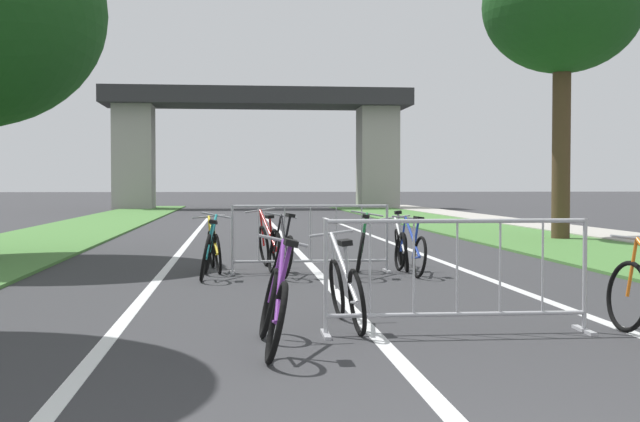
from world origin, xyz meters
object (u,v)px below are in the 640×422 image
(bicycle_white_8, at_px, (401,247))
(bicycle_blue_5, at_px, (410,251))
(tree_right_pine_far, at_px, (563,8))
(bicycle_red_3, at_px, (270,246))
(bicycle_yellow_1, at_px, (214,249))
(bicycle_black_9, at_px, (281,252))
(crowd_barrier_second, at_px, (310,239))
(crowd_barrier_nearest, at_px, (457,277))
(bicycle_purple_7, at_px, (274,307))
(bicycle_green_6, at_px, (361,250))
(bicycle_silver_2, at_px, (346,290))
(bicycle_teal_4, at_px, (208,252))

(bicycle_white_8, bearing_deg, bicycle_blue_5, -85.91)
(bicycle_white_8, bearing_deg, tree_right_pine_far, 56.46)
(tree_right_pine_far, height_order, bicycle_red_3, tree_right_pine_far)
(bicycle_yellow_1, xyz_separation_m, bicycle_black_9, (1.00, -0.83, 0.01))
(crowd_barrier_second, bearing_deg, crowd_barrier_nearest, -80.88)
(crowd_barrier_second, xyz_separation_m, bicycle_purple_7, (-0.84, -5.89, -0.16))
(bicycle_white_8, bearing_deg, bicycle_black_9, -149.88)
(crowd_barrier_nearest, height_order, bicycle_yellow_1, crowd_barrier_nearest)
(bicycle_blue_5, distance_m, bicycle_green_6, 0.78)
(bicycle_silver_2, relative_size, bicycle_white_8, 0.95)
(bicycle_silver_2, height_order, bicycle_teal_4, bicycle_teal_4)
(bicycle_red_3, height_order, bicycle_black_9, bicycle_red_3)
(bicycle_teal_4, relative_size, bicycle_white_8, 0.97)
(bicycle_blue_5, bearing_deg, bicycle_green_6, -175.78)
(bicycle_teal_4, bearing_deg, bicycle_red_3, 51.11)
(crowd_barrier_second, distance_m, bicycle_red_3, 0.81)
(bicycle_silver_2, bearing_deg, tree_right_pine_far, 55.94)
(crowd_barrier_nearest, distance_m, bicycle_white_8, 5.79)
(crowd_barrier_nearest, height_order, bicycle_green_6, crowd_barrier_nearest)
(crowd_barrier_nearest, height_order, bicycle_black_9, crowd_barrier_nearest)
(bicycle_yellow_1, xyz_separation_m, bicycle_green_6, (2.20, -0.89, 0.03))
(crowd_barrier_nearest, bearing_deg, bicycle_purple_7, -161.03)
(bicycle_yellow_1, relative_size, bicycle_blue_5, 0.95)
(bicycle_green_6, xyz_separation_m, bicycle_black_9, (-1.19, 0.07, -0.02))
(bicycle_yellow_1, height_order, bicycle_white_8, bicycle_white_8)
(bicycle_blue_5, height_order, bicycle_white_8, bicycle_white_8)
(bicycle_green_6, relative_size, bicycle_black_9, 1.03)
(bicycle_red_3, bearing_deg, bicycle_purple_7, -101.59)
(bicycle_green_6, bearing_deg, crowd_barrier_second, 154.87)
(bicycle_teal_4, xyz_separation_m, bicycle_purple_7, (0.71, -5.32, -0.02))
(bicycle_blue_5, distance_m, bicycle_purple_7, 5.96)
(bicycle_yellow_1, height_order, bicycle_blue_5, bicycle_blue_5)
(bicycle_blue_5, xyz_separation_m, bicycle_green_6, (-0.77, -0.10, 0.03))
(crowd_barrier_nearest, bearing_deg, bicycle_yellow_1, 112.31)
(crowd_barrier_second, bearing_deg, bicycle_purple_7, -98.14)
(bicycle_red_3, bearing_deg, bicycle_green_6, -47.64)
(crowd_barrier_second, xyz_separation_m, bicycle_blue_5, (1.48, -0.40, -0.17))
(crowd_barrier_second, distance_m, bicycle_green_6, 0.88)
(bicycle_yellow_1, distance_m, bicycle_white_8, 3.00)
(bicycle_red_3, bearing_deg, bicycle_yellow_1, 179.47)
(bicycle_teal_4, bearing_deg, tree_right_pine_far, 43.05)
(bicycle_silver_2, bearing_deg, bicycle_red_3, 91.93)
(bicycle_blue_5, bearing_deg, tree_right_pine_far, 49.95)
(bicycle_blue_5, bearing_deg, bicycle_black_9, 177.62)
(crowd_barrier_nearest, height_order, crowd_barrier_second, same)
(crowd_barrier_nearest, bearing_deg, tree_right_pine_far, 63.85)
(bicycle_black_9, bearing_deg, bicycle_blue_5, -6.65)
(bicycle_black_9, bearing_deg, bicycle_purple_7, -101.51)
(crowd_barrier_nearest, bearing_deg, bicycle_black_9, 105.32)
(crowd_barrier_second, height_order, bicycle_silver_2, crowd_barrier_second)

